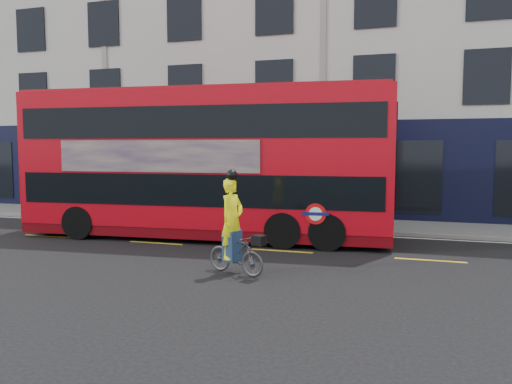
% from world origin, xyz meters
% --- Properties ---
extents(ground, '(120.00, 120.00, 0.00)m').
position_xyz_m(ground, '(0.00, 0.00, 0.00)').
color(ground, black).
rests_on(ground, ground).
extents(pavement, '(60.00, 3.00, 0.12)m').
position_xyz_m(pavement, '(0.00, 6.50, 0.06)').
color(pavement, slate).
rests_on(pavement, ground).
extents(kerb, '(60.00, 0.12, 0.13)m').
position_xyz_m(kerb, '(0.00, 5.00, 0.07)').
color(kerb, gray).
rests_on(kerb, ground).
extents(building_terrace, '(50.00, 10.07, 15.00)m').
position_xyz_m(building_terrace, '(0.00, 12.94, 7.49)').
color(building_terrace, beige).
rests_on(building_terrace, ground).
extents(road_edge_line, '(58.00, 0.10, 0.01)m').
position_xyz_m(road_edge_line, '(0.00, 4.70, 0.00)').
color(road_edge_line, silver).
rests_on(road_edge_line, ground).
extents(lane_dashes, '(58.00, 0.12, 0.01)m').
position_xyz_m(lane_dashes, '(0.00, 1.50, 0.00)').
color(lane_dashes, gold).
rests_on(lane_dashes, ground).
extents(bus, '(12.00, 3.52, 4.78)m').
position_xyz_m(bus, '(-2.88, 2.85, 2.45)').
color(bus, '#B60713').
rests_on(bus, ground).
extents(cyclist, '(1.64, 0.94, 2.44)m').
position_xyz_m(cyclist, '(-0.43, -1.30, 0.86)').
color(cyclist, '#414345').
rests_on(cyclist, ground).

